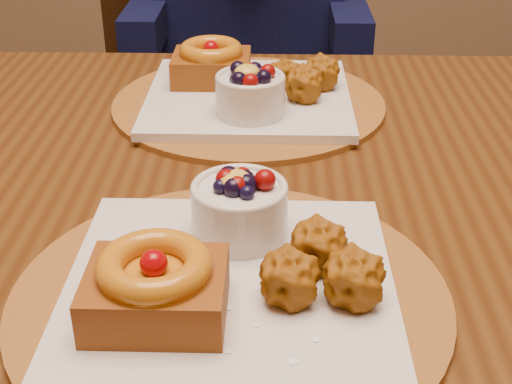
% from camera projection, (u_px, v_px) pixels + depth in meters
% --- Properties ---
extents(dining_table, '(1.60, 0.90, 0.76)m').
position_uv_depth(dining_table, '(242.00, 237.00, 0.85)').
color(dining_table, '#3B1E0A').
rests_on(dining_table, ground).
extents(place_setting_near, '(0.38, 0.38, 0.09)m').
position_uv_depth(place_setting_near, '(227.00, 273.00, 0.61)').
color(place_setting_near, '#5F3812').
rests_on(place_setting_near, dining_table).
extents(place_setting_far, '(0.38, 0.38, 0.09)m').
position_uv_depth(place_setting_far, '(246.00, 91.00, 0.98)').
color(place_setting_far, '#5F3812').
rests_on(place_setting_far, dining_table).
extents(chair_far, '(0.56, 0.56, 0.98)m').
position_uv_depth(chair_far, '(210.00, 84.00, 1.68)').
color(chair_far, black).
rests_on(chair_far, ground).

